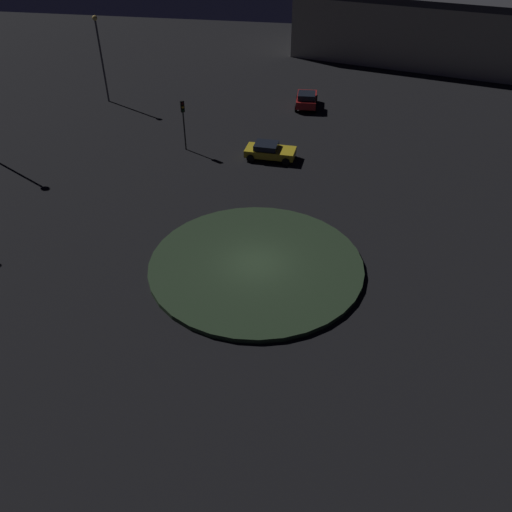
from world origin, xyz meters
The scene contains 7 objects.
ground_plane centered at (0.00, 0.00, 0.00)m, with size 121.81×121.81×0.00m, color black.
roundabout_island centered at (0.00, 0.00, 0.14)m, with size 12.41×12.41×0.28m, color #263823.
car_yellow centered at (-1.42, 14.16, 0.67)m, with size 4.00×2.23×1.28m.
car_red centered at (0.36, 26.01, 0.82)m, with size 2.27×3.92×1.57m.
traffic_light_northwest centered at (-8.47, 14.64, 2.92)m, with size 0.37×0.40×4.10m.
streetlamp_northwest_near centered at (-19.30, 24.25, 4.94)m, with size 0.46×0.46×7.99m.
store_building centered at (15.52, 44.91, 3.75)m, with size 37.54×21.61×7.50m.
Camera 1 is at (4.18, -23.59, 18.39)m, focal length 36.49 mm.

